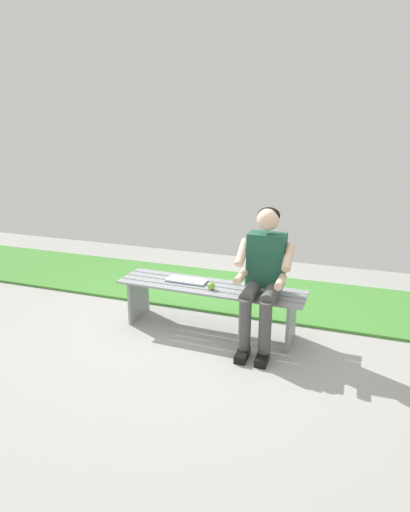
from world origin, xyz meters
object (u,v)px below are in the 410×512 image
bench_near (210,296)px  person_seated (263,273)px  apple (211,286)px  book_open (187,281)px

bench_near → person_seated: 0.65m
bench_near → person_seated: (-0.54, 0.10, 0.34)m
apple → book_open: bearing=-21.8°
bench_near → book_open: bearing=-6.9°
apple → bench_near: bearing=-64.7°
person_seated → book_open: 0.84m
bench_near → apple: apple is taller
person_seated → apple: (0.50, -0.01, -0.20)m
bench_near → book_open: (0.26, -0.03, 0.12)m
bench_near → person_seated: bearing=169.3°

